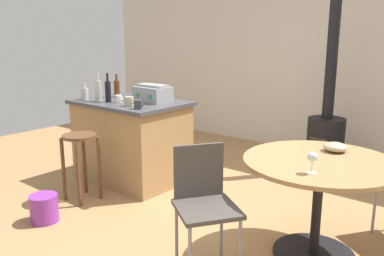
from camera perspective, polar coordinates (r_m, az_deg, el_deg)
The scene contains 19 objects.
ground_plane at distance 3.71m, azimuth 1.38°, elevation -12.78°, with size 8.80×8.80×0.00m, color #A37A4C.
back_wall at distance 5.74m, azimuth 18.64°, elevation 9.73°, with size 8.00×0.10×2.70m, color beige.
kitchen_island at distance 4.59m, azimuth -8.60°, elevation -1.74°, with size 1.22×0.86×0.91m.
wooden_stool at distance 4.10m, azimuth -15.61°, elevation -3.40°, with size 0.33×0.33×0.67m.
dining_table at distance 3.06m, azimuth 17.62°, elevation -7.47°, with size 1.10×1.10×0.75m.
folding_chair_far at distance 2.77m, azimuth 1.70°, elevation -10.06°, with size 0.56×0.56×0.88m.
wood_stove at distance 5.07m, azimuth 18.56°, elevation -0.50°, with size 0.44×0.45×2.00m.
toolbox at distance 4.41m, azimuth -5.63°, elevation 4.93°, with size 0.38×0.28×0.19m.
bottle_0 at distance 4.52m, azimuth -13.23°, elevation 5.27°, with size 0.07×0.07×0.31m.
bottle_1 at distance 4.79m, azimuth -10.66°, elevation 5.59°, with size 0.07×0.07×0.27m.
bottle_2 at distance 4.44m, azimuth -11.89°, elevation 5.18°, with size 0.06×0.06×0.31m.
bottle_3 at distance 4.67m, azimuth -15.05°, elevation 4.77°, with size 0.08×0.08×0.18m.
cup_0 at distance 3.98m, azimuth -7.70°, elevation 3.36°, with size 0.11×0.08×0.09m.
cup_1 at distance 4.40m, azimuth -10.43°, elevation 4.13°, with size 0.11×0.07×0.08m.
cup_2 at distance 4.16m, azimuth -8.92°, elevation 3.77°, with size 0.13×0.09×0.10m.
cup_3 at distance 4.68m, azimuth -7.06°, elevation 4.86°, with size 0.12×0.08×0.09m.
wine_glass at distance 2.67m, azimuth 16.82°, elevation -4.06°, with size 0.07×0.07×0.14m.
serving_bowl at distance 3.25m, azimuth 19.76°, elevation -2.57°, with size 0.18×0.18×0.07m, color tan.
plastic_bucket at distance 3.85m, azimuth -20.33°, elevation -10.68°, with size 0.25×0.25×0.25m, color purple.
Camera 1 is at (2.05, -2.64, 1.62)m, focal length 37.41 mm.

